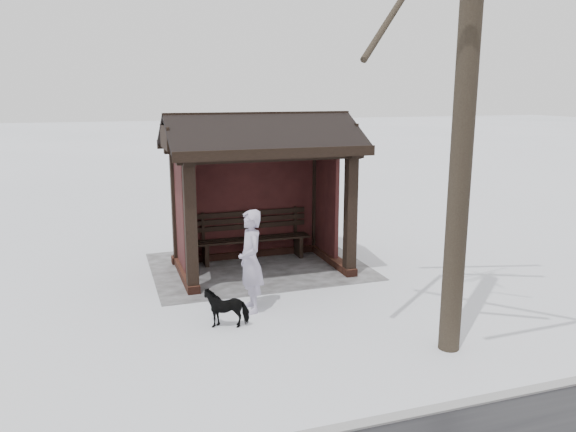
# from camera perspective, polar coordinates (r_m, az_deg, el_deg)

# --- Properties ---
(ground) EXTENTS (120.00, 120.00, 0.00)m
(ground) POSITION_cam_1_polar(r_m,az_deg,el_deg) (11.23, -2.73, -5.44)
(ground) COLOR white
(ground) RESTS_ON ground
(kerb) EXTENTS (120.00, 0.15, 0.06)m
(kerb) POSITION_cam_1_polar(r_m,az_deg,el_deg) (6.56, 11.21, -19.47)
(kerb) COLOR gray
(kerb) RESTS_ON ground
(trampled_patch) EXTENTS (4.20, 3.20, 0.02)m
(trampled_patch) POSITION_cam_1_polar(r_m,az_deg,el_deg) (11.41, -3.00, -5.11)
(trampled_patch) COLOR #949499
(trampled_patch) RESTS_ON ground
(bus_shelter) EXTENTS (3.60, 2.40, 3.09)m
(bus_shelter) POSITION_cam_1_polar(r_m,az_deg,el_deg) (10.91, -3.07, 5.69)
(bus_shelter) COLOR #391C14
(bus_shelter) RESTS_ON ground
(pedestrian) EXTENTS (0.41, 0.61, 1.66)m
(pedestrian) POSITION_cam_1_polar(r_m,az_deg,el_deg) (8.95, -3.82, -4.60)
(pedestrian) COLOR #AAA1BD
(pedestrian) RESTS_ON ground
(dog) EXTENTS (0.73, 0.46, 0.57)m
(dog) POSITION_cam_1_polar(r_m,az_deg,el_deg) (8.62, -6.26, -9.17)
(dog) COLOR black
(dog) RESTS_ON ground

